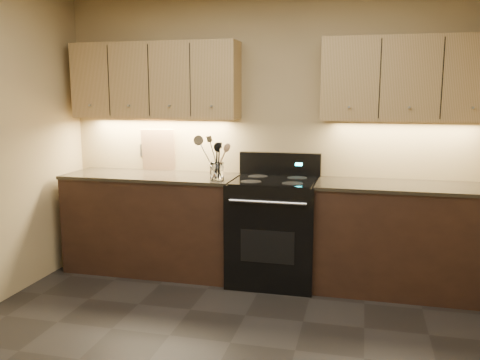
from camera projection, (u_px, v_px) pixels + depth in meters
wall_back at (273, 135)px, 4.74m from camera, size 4.00×0.04×2.60m
counter_left at (153, 222)px, 4.85m from camera, size 1.62×0.62×0.93m
counter_right at (402, 238)px, 4.32m from camera, size 1.46×0.62×0.93m
stove at (274, 229)px, 4.55m from camera, size 0.76×0.68×1.14m
upper_cab_left at (155, 81)px, 4.77m from camera, size 1.60×0.30×0.70m
upper_cab_right at (409, 79)px, 4.24m from camera, size 1.44×0.30×0.70m
outlet_plate at (144, 150)px, 5.07m from camera, size 0.08×0.01×0.12m
utensil_crock at (217, 172)px, 4.48m from camera, size 0.15×0.15×0.15m
cutting_board at (158, 150)px, 4.99m from camera, size 0.34×0.13×0.41m
wooden_spoon at (213, 160)px, 4.46m from camera, size 0.19×0.11×0.32m
black_spoon at (216, 159)px, 4.48m from camera, size 0.10×0.15×0.33m
black_turner at (218, 160)px, 4.44m from camera, size 0.09×0.15×0.34m
steel_spatula at (220, 156)px, 4.46m from camera, size 0.19×0.13×0.41m
steel_skimmer at (218, 156)px, 4.43m from camera, size 0.28×0.13×0.40m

